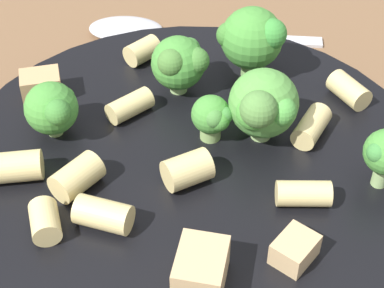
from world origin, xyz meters
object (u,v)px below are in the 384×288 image
pasta_bowl (192,177)px  chicken_chunk_0 (295,250)px  broccoli_floret_3 (180,62)px  rigatoni_0 (311,126)px  broccoli_floret_0 (213,117)px  rigatoni_3 (103,214)px  rigatoni_9 (142,51)px  spoon (156,31)px  rigatoni_6 (45,221)px  rigatoni_7 (130,106)px  rigatoni_4 (303,194)px  broccoli_floret_2 (53,107)px  rigatoni_1 (77,177)px  broccoli_floret_1 (252,38)px  rigatoni_8 (349,90)px  broccoli_floret_5 (263,105)px  chicken_chunk_1 (41,86)px  chicken_chunk_2 (201,269)px  rigatoni_2 (16,167)px  rigatoni_5 (181,169)px

pasta_bowl → chicken_chunk_0: 0.09m
broccoli_floret_3 → rigatoni_0: bearing=-21.9°
broccoli_floret_0 → rigatoni_3: (-0.05, -0.07, -0.01)m
pasta_bowl → rigatoni_9: rigatoni_9 is taller
chicken_chunk_0 → spoon: size_ratio=0.11×
rigatoni_6 → rigatoni_7: (0.02, 0.09, -0.00)m
rigatoni_9 → rigatoni_6: bearing=-97.5°
rigatoni_4 → chicken_chunk_0: same height
broccoli_floret_2 → rigatoni_1: bearing=-60.4°
broccoli_floret_1 → rigatoni_0: (0.04, -0.05, -0.02)m
rigatoni_9 → spoon: rigatoni_9 is taller
rigatoni_3 → rigatoni_8: 0.17m
broccoli_floret_2 → broccoli_floret_5: 0.12m
broccoli_floret_0 → spoon: bearing=111.1°
broccoli_floret_3 → rigatoni_3: broccoli_floret_3 is taller
rigatoni_4 → spoon: rigatoni_4 is taller
rigatoni_6 → chicken_chunk_1: 0.11m
broccoli_floret_0 → broccoli_floret_3: broccoli_floret_3 is taller
broccoli_floret_1 → rigatoni_1: 0.14m
rigatoni_9 → chicken_chunk_0: bearing=-56.3°
rigatoni_7 → spoon: bearing=94.2°
rigatoni_6 → rigatoni_7: 0.10m
broccoli_floret_5 → chicken_chunk_0: size_ratio=2.19×
rigatoni_0 → chicken_chunk_0: bearing=-95.3°
rigatoni_1 → rigatoni_9: bearing=84.4°
broccoli_floret_3 → broccoli_floret_1: bearing=27.8°
broccoli_floret_1 → rigatoni_9: bearing=173.9°
broccoli_floret_2 → rigatoni_7: bearing=29.4°
broccoli_floret_1 → rigatoni_4: 0.11m
rigatoni_0 → rigatoni_9: (-0.11, 0.06, 0.00)m
rigatoni_1 → chicken_chunk_1: (-0.04, 0.07, -0.00)m
rigatoni_4 → pasta_bowl: bearing=156.6°
rigatoni_7 → rigatoni_1: bearing=-103.3°
broccoli_floret_0 → rigatoni_4: size_ratio=1.01×
spoon → broccoli_floret_1: bearing=-50.2°
chicken_chunk_2 → rigatoni_0: bearing=65.2°
broccoli_floret_2 → rigatoni_3: bearing=-56.3°
broccoli_floret_5 → rigatoni_3: size_ratio=1.64×
pasta_bowl → rigatoni_2: 0.10m
broccoli_floret_1 → chicken_chunk_2: broccoli_floret_1 is taller
rigatoni_2 → chicken_chunk_0: bearing=-13.3°
rigatoni_4 → chicken_chunk_1: 0.17m
broccoli_floret_2 → chicken_chunk_0: (0.14, -0.07, -0.01)m
rigatoni_5 → chicken_chunk_1: (-0.09, 0.06, -0.00)m
rigatoni_7 → broccoli_floret_2: bearing=-150.6°
rigatoni_3 → chicken_chunk_0: 0.09m
rigatoni_5 → chicken_chunk_1: same height
broccoli_floret_3 → rigatoni_7: broccoli_floret_3 is taller
broccoli_floret_1 → spoon: bearing=129.8°
chicken_chunk_2 → spoon: bearing=104.5°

